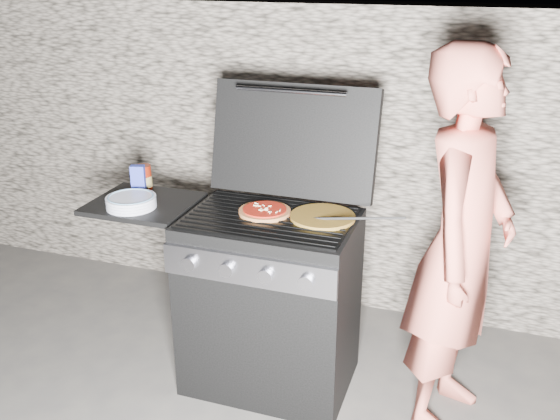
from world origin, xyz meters
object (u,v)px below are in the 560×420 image
(gas_grill, at_px, (224,294))
(pizza_topped, at_px, (265,211))
(sauce_jar, at_px, (143,177))
(person, at_px, (461,248))

(gas_grill, bearing_deg, pizza_topped, 7.61)
(gas_grill, relative_size, sauce_jar, 10.21)
(gas_grill, height_order, sauce_jar, sauce_jar)
(pizza_topped, relative_size, sauce_jar, 1.87)
(sauce_jar, distance_m, person, 1.63)
(pizza_topped, xyz_separation_m, person, (0.90, 0.00, -0.06))
(pizza_topped, bearing_deg, person, 0.17)
(gas_grill, relative_size, person, 0.77)
(person, bearing_deg, sauce_jar, 98.01)
(gas_grill, xyz_separation_m, person, (1.11, 0.03, 0.41))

